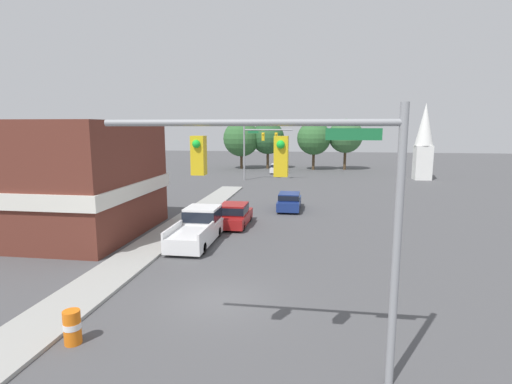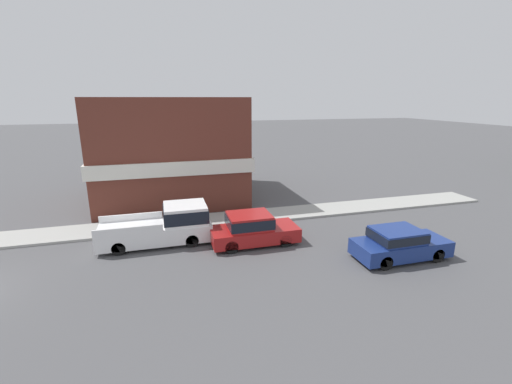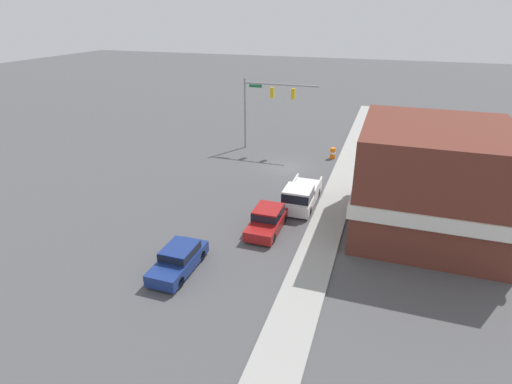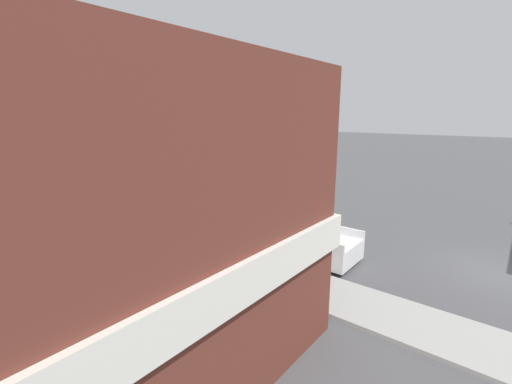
% 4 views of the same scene
% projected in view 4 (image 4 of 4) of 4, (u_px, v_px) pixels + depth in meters
% --- Properties ---
extents(ground_plane, '(200.00, 200.00, 0.00)m').
position_uv_depth(ground_plane, '(498.00, 274.00, 13.54)').
color(ground_plane, '#4C4C4F').
extents(sidewalk_curb, '(2.40, 60.00, 0.14)m').
position_uv_depth(sidewalk_curb, '(481.00, 348.00, 9.19)').
color(sidewalk_curb, '#9E9E99').
rests_on(sidewalk_curb, ground).
extents(far_signal_assembly, '(6.41, 0.49, 7.11)m').
position_uv_depth(far_signal_assembly, '(29.00, 126.00, 32.05)').
color(far_signal_assembly, gray).
rests_on(far_signal_assembly, ground).
extents(car_lead, '(1.93, 4.48, 1.62)m').
position_uv_depth(car_lead, '(236.00, 211.00, 19.40)').
color(car_lead, black).
rests_on(car_lead, ground).
extents(car_distant, '(1.92, 4.55, 1.44)m').
position_uv_depth(car_distant, '(21.00, 162.00, 39.75)').
color(car_distant, black).
rests_on(car_distant, ground).
extents(car_oncoming, '(1.84, 4.45, 1.48)m').
position_uv_depth(car_oncoming, '(207.00, 188.00, 25.84)').
color(car_oncoming, black).
rests_on(car_oncoming, ground).
extents(pickup_truck_parked, '(2.12, 5.63, 1.98)m').
position_uv_depth(pickup_truck_parked, '(284.00, 230.00, 15.77)').
color(pickup_truck_parked, black).
rests_on(pickup_truck_parked, ground).
extents(corner_brick_building, '(9.64, 10.37, 7.36)m').
position_uv_depth(corner_brick_building, '(74.00, 217.00, 8.84)').
color(corner_brick_building, brown).
rests_on(corner_brick_building, ground).
extents(church_steeple, '(2.35, 2.35, 10.12)m').
position_uv_depth(church_steeple, '(181.00, 120.00, 50.95)').
color(church_steeple, white).
rests_on(church_steeple, ground).
extents(backdrop_tree_center, '(5.47, 5.47, 7.93)m').
position_uv_depth(backdrop_tree_center, '(47.00, 122.00, 46.26)').
color(backdrop_tree_center, '#4C3823').
rests_on(backdrop_tree_center, ground).
extents(backdrop_tree_right_mid, '(5.55, 5.55, 8.31)m').
position_uv_depth(backdrop_tree_right_mid, '(82.00, 119.00, 50.63)').
color(backdrop_tree_right_mid, '#4C3823').
rests_on(backdrop_tree_right_mid, ground).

